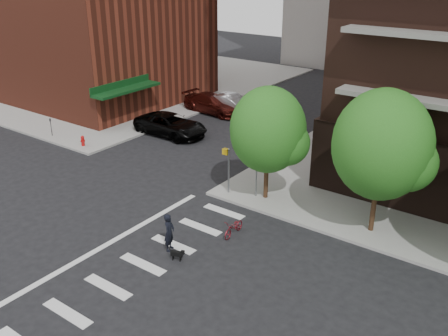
{
  "coord_description": "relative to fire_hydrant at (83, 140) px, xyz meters",
  "views": [
    {
      "loc": [
        16.68,
        -12.69,
        12.46
      ],
      "look_at": [
        3.0,
        6.0,
        2.5
      ],
      "focal_mm": 40.0,
      "sensor_mm": 36.0,
      "label": 1
    }
  ],
  "objects": [
    {
      "name": "dog_walker",
      "position": [
        13.66,
        -6.2,
        0.36
      ],
      "size": [
        0.77,
        0.64,
        1.82
      ],
      "primitive_type": "imported",
      "rotation": [
        0.0,
        0.0,
        1.93
      ],
      "color": "black",
      "rests_on": "ground"
    },
    {
      "name": "parked_car_black",
      "position": [
        3.15,
        5.62,
        0.25
      ],
      "size": [
        2.66,
        5.76,
        1.6
      ],
      "primitive_type": "imported",
      "rotation": [
        0.0,
        0.0,
        1.57
      ],
      "color": "black",
      "rests_on": "ground"
    },
    {
      "name": "tree_b",
      "position": [
        20.5,
        0.7,
        3.99
      ],
      "size": [
        4.5,
        4.5,
        6.65
      ],
      "color": "#301E11",
      "rests_on": "sidewalk_ne"
    },
    {
      "name": "ground",
      "position": [
        10.5,
        -7.8,
        -0.55
      ],
      "size": [
        120.0,
        120.0,
        0.0
      ],
      "primitive_type": "plane",
      "color": "black",
      "rests_on": "ground"
    },
    {
      "name": "dog",
      "position": [
        14.52,
        -6.66,
        -0.21
      ],
      "size": [
        0.64,
        0.35,
        0.54
      ],
      "rotation": [
        0.0,
        0.0,
        0.34
      ],
      "color": "black",
      "rests_on": "ground"
    },
    {
      "name": "scooter",
      "position": [
        15.27,
        -3.42,
        -0.14
      ],
      "size": [
        0.64,
        1.59,
        0.82
      ],
      "primitive_type": "imported",
      "rotation": [
        0.0,
        0.0,
        0.06
      ],
      "color": "maroon",
      "rests_on": "ground"
    },
    {
      "name": "tree_a",
      "position": [
        14.5,
        0.7,
        3.49
      ],
      "size": [
        4.0,
        4.0,
        5.9
      ],
      "color": "#301E11",
      "rests_on": "sidewalk_ne"
    },
    {
      "name": "crosswalk",
      "position": [
        12.71,
        -7.8,
        -0.55
      ],
      "size": [
        3.85,
        13.0,
        0.01
      ],
      "color": "silver",
      "rests_on": "ground"
    },
    {
      "name": "pedestrian_signal",
      "position": [
        12.82,
        0.12,
        1.3
      ],
      "size": [
        2.18,
        0.67,
        2.6
      ],
      "color": "slate",
      "rests_on": "sidewalk_ne"
    },
    {
      "name": "sidewalk_nw",
      "position": [
        -14.0,
        15.7,
        -0.48
      ],
      "size": [
        31.0,
        33.0,
        0.15
      ],
      "primitive_type": "cube",
      "color": "gray",
      "rests_on": "ground"
    },
    {
      "name": "parked_car_silver",
      "position": [
        3.78,
        12.59,
        0.28
      ],
      "size": [
        1.78,
        5.08,
        1.67
      ],
      "primitive_type": "imported",
      "rotation": [
        0.0,
        0.0,
        1.57
      ],
      "color": "silver",
      "rests_on": "ground"
    },
    {
      "name": "fire_hydrant",
      "position": [
        0.0,
        0.0,
        0.0
      ],
      "size": [
        0.24,
        0.24,
        0.73
      ],
      "color": "#A50C0C",
      "rests_on": "sidewalk_nw"
    },
    {
      "name": "parking_meter",
      "position": [
        -3.5,
        -0.0,
        0.41
      ],
      "size": [
        0.1,
        0.08,
        1.32
      ],
      "color": "black",
      "rests_on": "sidewalk_nw"
    },
    {
      "name": "parked_car_maroon",
      "position": [
        2.3,
        11.94,
        0.26
      ],
      "size": [
        2.62,
        5.7,
        1.62
      ],
      "primitive_type": "imported",
      "rotation": [
        0.0,
        0.0,
        1.51
      ],
      "color": "#45130E",
      "rests_on": "ground"
    }
  ]
}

